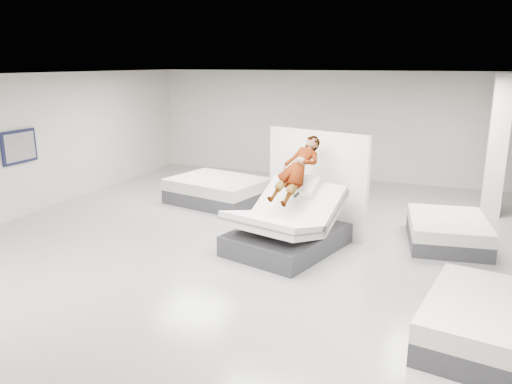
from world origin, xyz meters
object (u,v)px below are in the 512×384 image
divider_panel (316,182)px  flat_bed_right_near (492,324)px  hero_bed (287,228)px  flat_bed_left_far (218,191)px  wall_poster (19,147)px  person (297,180)px  column (497,147)px  remote (297,195)px  flat_bed_right_far (447,231)px

divider_panel → flat_bed_right_near: divider_panel is taller
hero_bed → flat_bed_right_near: 4.05m
flat_bed_left_far → wall_poster: (-3.62, -2.62, 1.29)m
person → flat_bed_left_far: size_ratio=0.62×
column → hero_bed: bearing=-133.7°
remote → flat_bed_right_near: (3.20, -2.09, -0.83)m
flat_bed_left_far → hero_bed: bearing=-42.9°
person → remote: bearing=-57.8°
person → flat_bed_left_far: person is taller
hero_bed → flat_bed_right_near: hero_bed is taller
hero_bed → column: bearing=46.3°
remote → divider_panel: size_ratio=0.06×
flat_bed_right_far → flat_bed_right_near: size_ratio=0.91×
flat_bed_right_far → flat_bed_right_near: (0.61, -3.63, 0.02)m
hero_bed → column: size_ratio=0.79×
person → flat_bed_right_far: person is taller
remote → flat_bed_left_far: bearing=153.6°
remote → column: (3.47, 3.93, 0.49)m
divider_panel → flat_bed_right_far: size_ratio=1.12×
divider_panel → column: bearing=54.3°
flat_bed_right_near → column: bearing=87.5°
remote → flat_bed_right_far: 3.13m
person → column: bearing=60.0°
hero_bed → flat_bed_right_near: bearing=-32.6°
flat_bed_left_far → wall_poster: wall_poster is taller
person → wall_poster: (-6.35, -0.47, 0.32)m
flat_bed_left_far → flat_bed_right_far: bearing=-10.5°
flat_bed_left_far → wall_poster: bearing=-144.1°
person → flat_bed_left_far: (-2.73, 2.15, -0.97)m
hero_bed → wall_poster: (-6.26, -0.16, 1.18)m
flat_bed_right_near → person: bearing=143.2°
divider_panel → column: (3.46, 2.60, 0.55)m
divider_panel → remote: bearing=-73.0°
divider_panel → flat_bed_right_far: divider_panel is taller
flat_bed_left_far → flat_bed_right_near: bearing=-37.5°
person → flat_bed_left_far: 3.61m
hero_bed → flat_bed_left_far: size_ratio=0.99×
divider_panel → wall_poster: divider_panel is taller
column → wall_poster: size_ratio=3.37×
person → flat_bed_right_far: bearing=38.3°
flat_bed_right_near → column: size_ratio=0.71×
hero_bed → wall_poster: bearing=-178.5°
person → flat_bed_right_far: (2.71, 1.14, -1.02)m
hero_bed → divider_panel: 1.41m
remote → divider_panel: 1.33m
hero_bed → wall_poster: size_ratio=2.66×
hero_bed → remote: (0.20, -0.09, 0.69)m
flat_bed_left_far → remote: bearing=-41.8°
column → wall_poster: column is taller
flat_bed_right_far → flat_bed_right_near: bearing=-80.5°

